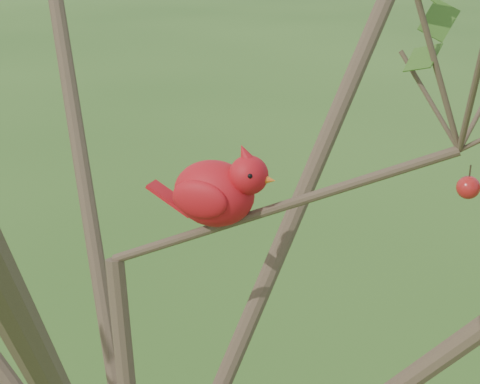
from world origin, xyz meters
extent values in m
sphere|color=#A41716|center=(0.58, 0.08, 2.13)|extent=(0.04, 0.04, 0.04)
ellipsoid|color=#A50F0E|center=(0.14, 0.08, 2.10)|extent=(0.18, 0.15, 0.12)
sphere|color=#A50F0E|center=(0.21, 0.06, 2.14)|extent=(0.09, 0.09, 0.07)
cone|color=#A50F0E|center=(0.20, 0.07, 2.17)|extent=(0.06, 0.05, 0.05)
cone|color=#D85914|center=(0.24, 0.05, 2.14)|extent=(0.04, 0.03, 0.03)
ellipsoid|color=black|center=(0.23, 0.06, 2.14)|extent=(0.03, 0.04, 0.03)
cube|color=#A50F0E|center=(0.06, 0.11, 2.07)|extent=(0.10, 0.06, 0.05)
ellipsoid|color=#A50F0E|center=(0.15, 0.13, 2.10)|extent=(0.11, 0.06, 0.07)
ellipsoid|color=#A50F0E|center=(0.12, 0.04, 2.10)|extent=(0.11, 0.06, 0.07)
camera|label=1|loc=(0.32, -1.12, 2.56)|focal=55.00mm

